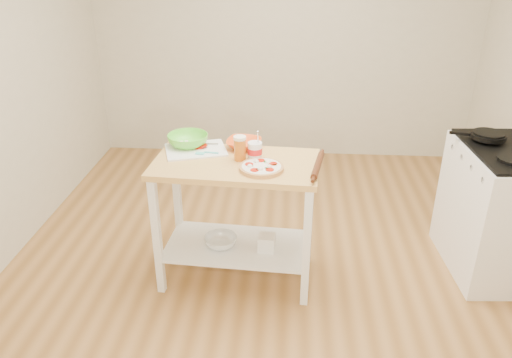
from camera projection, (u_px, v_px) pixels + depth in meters
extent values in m
cube|color=#A2713C|center=(275.00, 271.00, 3.69)|extent=(4.00, 4.50, 0.02)
cube|color=beige|center=(285.00, 30.00, 5.12)|extent=(4.00, 0.02, 2.70)
cube|color=#DBAB5A|center=(236.00, 164.00, 3.25)|extent=(1.11, 0.65, 0.04)
cube|color=white|center=(237.00, 246.00, 3.52)|extent=(1.02, 0.59, 0.02)
cube|color=white|center=(157.00, 238.00, 3.28)|extent=(0.05, 0.05, 0.86)
cube|color=white|center=(178.00, 202.00, 3.72)|extent=(0.05, 0.05, 0.86)
cube|color=white|center=(306.00, 249.00, 3.16)|extent=(0.05, 0.05, 0.86)
cube|color=white|center=(310.00, 211.00, 3.60)|extent=(0.05, 0.05, 0.86)
cube|color=white|center=(507.00, 211.00, 3.54)|extent=(0.76, 0.87, 0.92)
cylinder|color=black|center=(488.00, 136.00, 3.44)|extent=(0.24, 0.24, 0.03)
cube|color=black|center=(460.00, 133.00, 3.49)|extent=(0.15, 0.06, 0.02)
cylinder|color=tan|center=(261.00, 169.00, 3.12)|extent=(0.28, 0.28, 0.02)
cylinder|color=tan|center=(261.00, 167.00, 3.12)|extent=(0.28, 0.28, 0.01)
cylinder|color=white|center=(261.00, 167.00, 3.11)|extent=(0.25, 0.25, 0.01)
cylinder|color=#B71605|center=(273.00, 164.00, 3.14)|extent=(0.05, 0.05, 0.01)
cylinder|color=#B71605|center=(261.00, 160.00, 3.18)|extent=(0.05, 0.05, 0.01)
cylinder|color=#B71605|center=(249.00, 164.00, 3.13)|extent=(0.05, 0.05, 0.01)
cylinder|color=#B71605|center=(254.00, 170.00, 3.05)|extent=(0.05, 0.05, 0.01)
cylinder|color=#B71605|center=(270.00, 170.00, 3.06)|extent=(0.05, 0.05, 0.01)
sphere|color=white|center=(268.00, 163.00, 3.15)|extent=(0.03, 0.03, 0.03)
sphere|color=white|center=(256.00, 162.00, 3.17)|extent=(0.03, 0.03, 0.03)
sphere|color=white|center=(250.00, 166.00, 3.10)|extent=(0.03, 0.03, 0.03)
sphere|color=white|center=(260.00, 169.00, 3.06)|extent=(0.03, 0.03, 0.03)
sphere|color=white|center=(269.00, 167.00, 3.09)|extent=(0.03, 0.03, 0.03)
sphere|color=white|center=(268.00, 163.00, 3.15)|extent=(0.03, 0.03, 0.03)
plane|color=#164F10|center=(270.00, 165.00, 3.12)|extent=(0.03, 0.03, 0.00)
plane|color=#164F10|center=(265.00, 161.00, 3.16)|extent=(0.03, 0.03, 0.00)
plane|color=#164F10|center=(255.00, 162.00, 3.16)|extent=(0.03, 0.03, 0.00)
plane|color=#164F10|center=(251.00, 166.00, 3.10)|extent=(0.03, 0.03, 0.00)
plane|color=#164F10|center=(257.00, 169.00, 3.06)|extent=(0.03, 0.03, 0.00)
plane|color=#164F10|center=(266.00, 168.00, 3.07)|extent=(0.03, 0.03, 0.00)
plane|color=#164F10|center=(275.00, 165.00, 3.12)|extent=(0.03, 0.03, 0.00)
cube|color=white|center=(196.00, 150.00, 3.40)|extent=(0.47, 0.41, 0.01)
cube|color=#F4EACC|center=(177.00, 145.00, 3.43)|extent=(0.03, 0.03, 0.02)
cube|color=#F4EACC|center=(182.00, 145.00, 3.43)|extent=(0.03, 0.03, 0.02)
cube|color=#F4EACC|center=(187.00, 144.00, 3.44)|extent=(0.03, 0.03, 0.02)
cube|color=#F4EACC|center=(176.00, 143.00, 3.46)|extent=(0.03, 0.03, 0.02)
cube|color=#F4EACC|center=(182.00, 143.00, 3.47)|extent=(0.03, 0.03, 0.02)
cube|color=#F4EACC|center=(187.00, 143.00, 3.47)|extent=(0.03, 0.03, 0.02)
cylinder|color=#B71605|center=(198.00, 147.00, 3.42)|extent=(0.07, 0.07, 0.01)
cylinder|color=#B71605|center=(200.00, 146.00, 3.42)|extent=(0.07, 0.07, 0.01)
cylinder|color=#B71605|center=(202.00, 145.00, 3.42)|extent=(0.07, 0.07, 0.01)
cube|color=#55D4D0|center=(200.00, 153.00, 3.32)|extent=(0.06, 0.04, 0.01)
cylinder|color=#55D4D0|center=(211.00, 152.00, 3.33)|extent=(0.10, 0.02, 0.01)
cube|color=silver|center=(205.00, 144.00, 3.47)|extent=(0.18, 0.03, 0.00)
cube|color=black|center=(186.00, 144.00, 3.46)|extent=(0.10, 0.03, 0.01)
imported|color=#EF551A|center=(244.00, 144.00, 3.44)|extent=(0.27, 0.27, 0.06)
imported|color=#64DF3A|center=(188.00, 140.00, 3.45)|extent=(0.35, 0.35, 0.09)
cylinder|color=#BF5F14|center=(240.00, 150.00, 3.23)|extent=(0.08, 0.08, 0.14)
cylinder|color=white|center=(240.00, 138.00, 3.20)|extent=(0.08, 0.08, 0.02)
cylinder|color=white|center=(255.00, 151.00, 3.25)|extent=(0.09, 0.09, 0.11)
cylinder|color=red|center=(255.00, 151.00, 3.25)|extent=(0.10, 0.10, 0.04)
cylinder|color=silver|center=(258.00, 138.00, 3.21)|extent=(0.01, 0.06, 0.12)
cylinder|color=#4F2512|center=(318.00, 165.00, 3.13)|extent=(0.10, 0.37, 0.04)
imported|color=silver|center=(221.00, 242.00, 3.49)|extent=(0.31, 0.31, 0.07)
cube|color=white|center=(266.00, 243.00, 3.44)|extent=(0.12, 0.12, 0.11)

